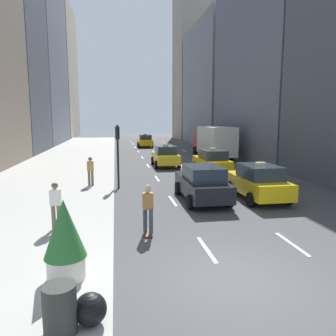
% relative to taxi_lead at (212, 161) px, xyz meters
% --- Properties ---
extents(ground_plane, '(160.00, 160.00, 0.00)m').
position_rel_taxi_lead_xyz_m(ground_plane, '(-4.00, -15.51, -0.88)').
color(ground_plane, '#474749').
extents(sidewalk_left, '(8.00, 66.00, 0.15)m').
position_rel_taxi_lead_xyz_m(sidewalk_left, '(-11.00, 11.49, -0.81)').
color(sidewalk_left, '#ADAAA3').
rests_on(sidewalk_left, ground).
extents(lane_markings, '(5.72, 56.00, 0.01)m').
position_rel_taxi_lead_xyz_m(lane_markings, '(-1.40, 7.49, -0.87)').
color(lane_markings, white).
rests_on(lane_markings, ground).
extents(building_row_left, '(6.00, 71.03, 37.91)m').
position_rel_taxi_lead_xyz_m(building_row_left, '(-18.00, 20.40, 14.01)').
color(building_row_left, slate).
rests_on(building_row_left, ground).
extents(building_row_right, '(6.00, 59.85, 37.83)m').
position_rel_taxi_lead_xyz_m(building_row_right, '(8.00, 13.72, 13.71)').
color(building_row_right, '#4C515B').
rests_on(building_row_right, ground).
extents(taxi_lead, '(2.02, 4.40, 1.87)m').
position_rel_taxi_lead_xyz_m(taxi_lead, '(0.00, 0.00, 0.00)').
color(taxi_lead, yellow).
rests_on(taxi_lead, ground).
extents(taxi_second, '(2.02, 4.40, 1.87)m').
position_rel_taxi_lead_xyz_m(taxi_second, '(-2.80, 4.00, 0.00)').
color(taxi_second, yellow).
rests_on(taxi_second, ground).
extents(taxi_third, '(2.02, 4.40, 1.87)m').
position_rel_taxi_lead_xyz_m(taxi_third, '(-2.80, 22.65, 0.00)').
color(taxi_third, yellow).
rests_on(taxi_third, ground).
extents(taxi_fourth, '(2.02, 4.40, 1.87)m').
position_rel_taxi_lead_xyz_m(taxi_fourth, '(0.00, -7.81, 0.00)').
color(taxi_fourth, yellow).
rests_on(taxi_fourth, ground).
extents(sedan_black_near, '(2.02, 4.59, 1.74)m').
position_rel_taxi_lead_xyz_m(sedan_black_near, '(-2.80, -7.72, 0.00)').
color(sedan_black_near, black).
rests_on(sedan_black_near, ground).
extents(box_truck, '(2.58, 8.40, 3.15)m').
position_rel_taxi_lead_xyz_m(box_truck, '(2.80, 8.95, 0.83)').
color(box_truck, maroon).
rests_on(box_truck, ground).
extents(skateboarder, '(0.36, 0.80, 1.75)m').
position_rel_taxi_lead_xyz_m(skateboarder, '(-5.83, -11.91, 0.08)').
color(skateboarder, brown).
rests_on(skateboarder, ground).
extents(trash_can, '(0.60, 0.60, 0.90)m').
position_rel_taxi_lead_xyz_m(trash_can, '(-7.92, -17.08, -0.28)').
color(trash_can, '#2D332D').
rests_on(trash_can, sidewalk_left).
extents(planter_with_shrub, '(1.00, 1.00, 1.95)m').
position_rel_taxi_lead_xyz_m(planter_with_shrub, '(-8.10, -15.01, 0.27)').
color(planter_with_shrub, silver).
rests_on(planter_with_shrub, sidewalk_left).
extents(trash_bag, '(0.61, 0.61, 0.61)m').
position_rel_taxi_lead_xyz_m(trash_bag, '(-7.40, -16.93, -0.43)').
color(trash_bag, black).
rests_on(trash_bag, sidewalk_left).
extents(pedestrian_near_curb, '(0.36, 0.22, 1.65)m').
position_rel_taxi_lead_xyz_m(pedestrian_near_curb, '(-8.95, -11.30, 0.19)').
color(pedestrian_near_curb, brown).
rests_on(pedestrian_near_curb, sidewalk_left).
extents(pedestrian_mid_block, '(0.36, 0.22, 1.65)m').
position_rel_taxi_lead_xyz_m(pedestrian_mid_block, '(-8.31, -3.87, 0.19)').
color(pedestrian_mid_block, brown).
rests_on(pedestrian_mid_block, sidewalk_left).
extents(traffic_light_pole, '(0.24, 0.42, 3.60)m').
position_rel_taxi_lead_xyz_m(traffic_light_pole, '(-6.75, -4.11, 1.53)').
color(traffic_light_pole, black).
rests_on(traffic_light_pole, ground).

